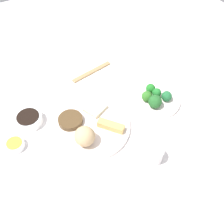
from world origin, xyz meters
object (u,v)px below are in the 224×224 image
at_px(sauce_ramekin_hot_mustard, 15,145).
at_px(chopsticks_pair, 92,72).
at_px(main_plate, 91,126).
at_px(broccoli_plate, 156,100).
at_px(soy_sauce_bowl, 29,120).
at_px(teacup, 154,154).

relative_size(sauce_ramekin_hot_mustard, chopsticks_pair, 0.33).
distance_m(main_plate, broccoli_plate, 0.29).
bearing_deg(sauce_ramekin_hot_mustard, soy_sauce_bowl, -132.46).
height_order(broccoli_plate, chopsticks_pair, broccoli_plate).
distance_m(soy_sauce_bowl, teacup, 0.48).
bearing_deg(main_plate, sauce_ramekin_hot_mustard, -10.35).
height_order(soy_sauce_bowl, sauce_ramekin_hot_mustard, soy_sauce_bowl).
bearing_deg(sauce_ramekin_hot_mustard, main_plate, 169.65).
height_order(sauce_ramekin_hot_mustard, teacup, teacup).
height_order(sauce_ramekin_hot_mustard, chopsticks_pair, sauce_ramekin_hot_mustard).
xyz_separation_m(main_plate, sauce_ramekin_hot_mustard, (0.27, -0.05, 0.00)).
bearing_deg(sauce_ramekin_hot_mustard, teacup, 146.18).
distance_m(teacup, chopsticks_pair, 0.50).
xyz_separation_m(main_plate, chopsticks_pair, (-0.14, -0.28, -0.00)).
relative_size(broccoli_plate, teacup, 3.10).
xyz_separation_m(sauce_ramekin_hot_mustard, teacup, (-0.40, 0.27, 0.02)).
xyz_separation_m(broccoli_plate, soy_sauce_bowl, (0.49, -0.14, 0.01)).
bearing_deg(main_plate, teacup, 120.83).
relative_size(teacup, chopsticks_pair, 0.31).
distance_m(broccoli_plate, soy_sauce_bowl, 0.50).
height_order(soy_sauce_bowl, teacup, teacup).
bearing_deg(soy_sauce_bowl, teacup, 132.81).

